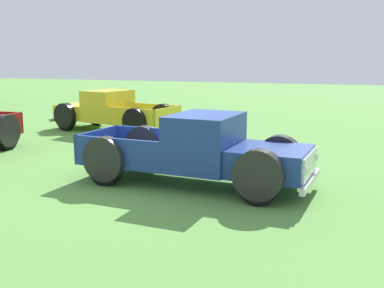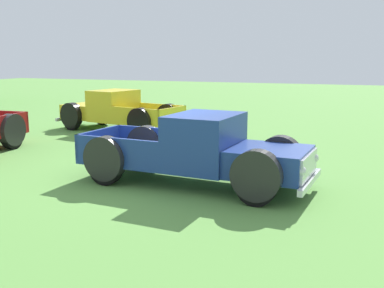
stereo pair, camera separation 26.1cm
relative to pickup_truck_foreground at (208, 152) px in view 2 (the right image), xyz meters
name	(u,v)px [view 2 (the right image)]	position (x,y,z in m)	size (l,w,h in m)	color
ground_plane	(163,176)	(0.43, 1.29, -0.75)	(80.00, 80.00, 0.00)	#5B9342
pickup_truck_foreground	(208,152)	(0.00, 0.00, 0.00)	(2.28, 5.24, 1.57)	navy
pickup_truck_behind_right	(113,111)	(6.01, 6.02, -0.02)	(2.76, 5.27, 1.54)	yellow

